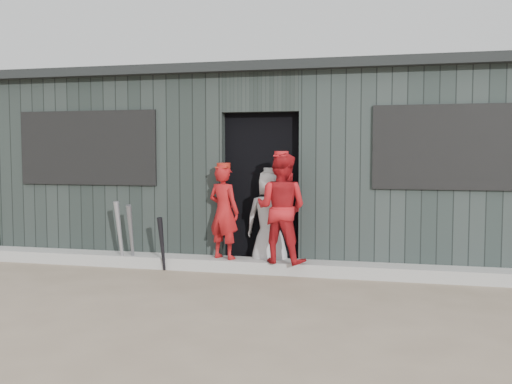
% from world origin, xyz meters
% --- Properties ---
extents(ground, '(80.00, 80.00, 0.00)m').
position_xyz_m(ground, '(0.00, 0.00, 0.00)').
color(ground, '#72614F').
rests_on(ground, ground).
extents(curb, '(8.00, 0.36, 0.15)m').
position_xyz_m(curb, '(0.00, 1.82, 0.07)').
color(curb, gray).
rests_on(curb, ground).
extents(bat_left, '(0.10, 0.21, 0.87)m').
position_xyz_m(bat_left, '(-1.77, 1.65, 0.43)').
color(bat_left, '#9A9AA2').
rests_on(bat_left, ground).
extents(bat_mid, '(0.13, 0.31, 0.83)m').
position_xyz_m(bat_mid, '(-1.61, 1.65, 0.42)').
color(bat_mid, slate).
rests_on(bat_mid, ground).
extents(bat_right, '(0.08, 0.19, 0.69)m').
position_xyz_m(bat_right, '(-1.15, 1.56, 0.34)').
color(bat_right, black).
rests_on(bat_right, ground).
extents(player_red_left, '(0.50, 0.42, 1.18)m').
position_xyz_m(player_red_left, '(-0.42, 1.81, 0.74)').
color(player_red_left, maroon).
rests_on(player_red_left, curb).
extents(player_red_right, '(0.73, 0.62, 1.33)m').
position_xyz_m(player_red_right, '(0.33, 1.72, 0.81)').
color(player_red_right, '#AA141A').
rests_on(player_red_right, curb).
extents(player_grey_back, '(0.63, 0.41, 1.27)m').
position_xyz_m(player_grey_back, '(0.13, 2.02, 0.63)').
color(player_grey_back, '#ACACAC').
rests_on(player_grey_back, ground).
extents(dugout, '(8.30, 3.30, 2.62)m').
position_xyz_m(dugout, '(-0.00, 3.50, 1.29)').
color(dugout, black).
rests_on(dugout, ground).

